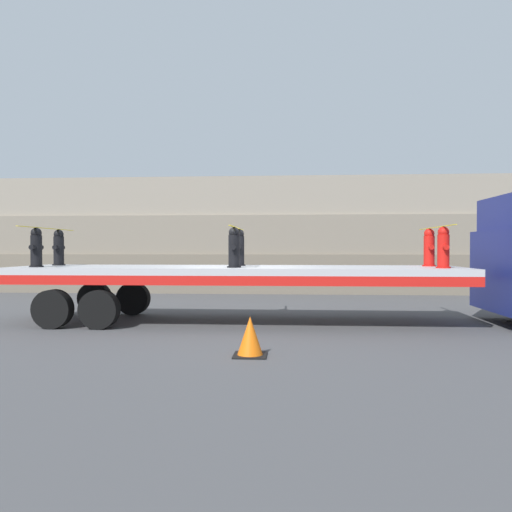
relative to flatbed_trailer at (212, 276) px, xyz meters
name	(u,v)px	position (x,y,z in m)	size (l,w,h in m)	color
ground_plane	(237,322)	(0.56, 0.00, -1.05)	(120.00, 120.00, 0.00)	#474749
rock_cliff	(260,236)	(0.56, 8.63, 1.15)	(60.00, 3.30, 4.39)	#706656
flatbed_trailer	(212,276)	(0.00, 0.00, 0.00)	(10.06, 2.55, 1.27)	#B2B2B7
fire_hydrant_black_near_0	(36,248)	(-3.87, -0.54, 0.64)	(0.31, 0.46, 0.88)	black
fire_hydrant_black_far_0	(59,248)	(-3.87, 0.54, 0.64)	(0.31, 0.46, 0.88)	black
fire_hydrant_black_near_1	(234,248)	(0.56, -0.54, 0.64)	(0.31, 0.46, 0.88)	black
fire_hydrant_black_far_1	(239,248)	(0.56, 0.54, 0.64)	(0.31, 0.46, 0.88)	black
fire_hydrant_red_near_2	(443,248)	(4.99, -0.54, 0.64)	(0.31, 0.46, 0.88)	red
fire_hydrant_red_far_2	(429,248)	(4.99, 0.54, 0.64)	(0.31, 0.46, 0.88)	red
cargo_strap_rear	(48,228)	(-3.87, 0.00, 1.10)	(0.05, 2.65, 0.01)	yellow
cargo_strap_middle	(237,228)	(0.56, 0.00, 1.10)	(0.05, 2.65, 0.01)	yellow
cargo_strap_front	(436,227)	(4.99, 0.00, 1.10)	(0.05, 2.65, 0.01)	yellow
traffic_cone	(250,337)	(1.15, -3.52, -0.75)	(0.52, 0.52, 0.62)	black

